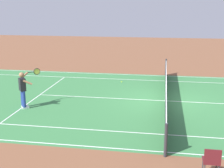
# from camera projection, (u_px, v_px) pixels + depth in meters

# --- Properties ---
(ground_plane) EXTENTS (60.00, 60.00, 0.00)m
(ground_plane) POSITION_uv_depth(u_px,v_px,m) (165.00, 101.00, 15.14)
(ground_plane) COLOR brown
(court_slab) EXTENTS (24.20, 11.40, 0.00)m
(court_slab) POSITION_uv_depth(u_px,v_px,m) (165.00, 101.00, 15.14)
(court_slab) COLOR #387A42
(court_slab) RESTS_ON ground_plane
(court_line_markings) EXTENTS (23.85, 11.05, 0.01)m
(court_line_markings) POSITION_uv_depth(u_px,v_px,m) (165.00, 101.00, 15.14)
(court_line_markings) COLOR white
(court_line_markings) RESTS_ON ground_plane
(tennis_net) EXTENTS (0.10, 11.70, 1.08)m
(tennis_net) POSITION_uv_depth(u_px,v_px,m) (166.00, 91.00, 15.02)
(tennis_net) COLOR #2D2D33
(tennis_net) RESTS_ON ground_plane
(tennis_player_near) EXTENTS (0.74, 1.09, 1.70)m
(tennis_player_near) POSITION_uv_depth(u_px,v_px,m) (23.00, 88.00, 13.88)
(tennis_player_near) COLOR navy
(tennis_player_near) RESTS_ON ground_plane
(tennis_ball) EXTENTS (0.07, 0.07, 0.07)m
(tennis_ball) POSITION_uv_depth(u_px,v_px,m) (122.00, 82.00, 18.73)
(tennis_ball) COLOR #CCE01E
(tennis_ball) RESTS_ON ground_plane
(spectator_chair_3) EXTENTS (0.44, 0.44, 0.88)m
(spectator_chair_3) POSITION_uv_depth(u_px,v_px,m) (212.00, 160.00, 8.30)
(spectator_chair_3) COLOR #38383D
(spectator_chair_3) RESTS_ON ground_plane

